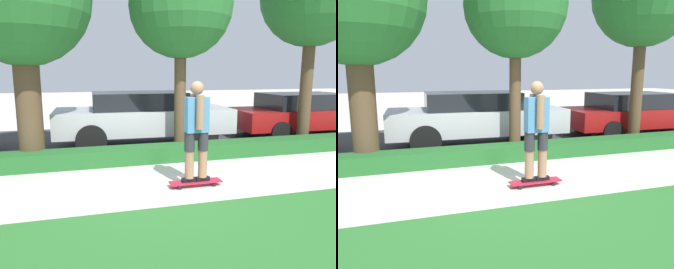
% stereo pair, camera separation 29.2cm
% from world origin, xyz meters
% --- Properties ---
extents(ground_plane, '(60.00, 60.00, 0.00)m').
position_xyz_m(ground_plane, '(0.00, 0.00, 0.00)').
color(ground_plane, beige).
extents(street_asphalt, '(18.60, 5.00, 0.01)m').
position_xyz_m(street_asphalt, '(0.00, 4.20, 0.00)').
color(street_asphalt, '#38383A').
rests_on(street_asphalt, ground_plane).
extents(hedge_row, '(18.60, 0.60, 0.36)m').
position_xyz_m(hedge_row, '(0.00, 1.60, 0.18)').
color(hedge_row, '#236028').
rests_on(hedge_row, ground_plane).
extents(skateboard, '(0.94, 0.24, 0.09)m').
position_xyz_m(skateboard, '(0.46, -0.24, 0.08)').
color(skateboard, red).
rests_on(skateboard, ground_plane).
extents(skater_person, '(0.51, 0.45, 1.75)m').
position_xyz_m(skater_person, '(0.46, -0.24, 1.03)').
color(skater_person, black).
rests_on(skater_person, skateboard).
extents(tree_mid, '(2.36, 2.36, 4.66)m').
position_xyz_m(tree_mid, '(0.85, 1.97, 3.45)').
color(tree_mid, brown).
rests_on(tree_mid, ground_plane).
extents(parked_car_middle, '(4.76, 1.92, 1.47)m').
position_xyz_m(parked_car_middle, '(0.21, 3.33, 0.80)').
color(parked_car_middle, '#B7B7BC').
rests_on(parked_car_middle, ground_plane).
extents(parked_car_rear, '(4.79, 1.98, 1.35)m').
position_xyz_m(parked_car_rear, '(5.45, 3.41, 0.72)').
color(parked_car_rear, maroon).
rests_on(parked_car_rear, ground_plane).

